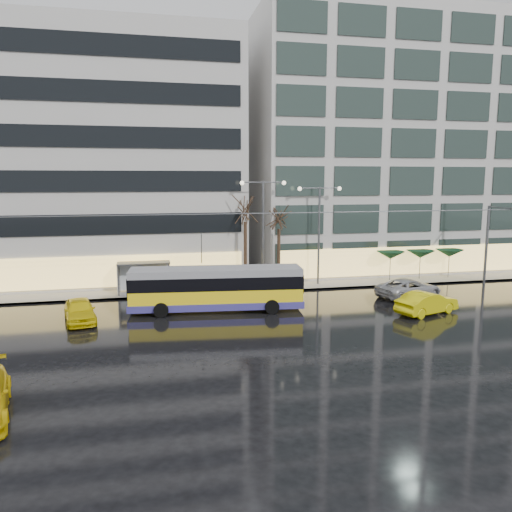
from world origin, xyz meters
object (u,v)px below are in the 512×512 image
object	(u,v)px
street_lamp_near	(263,219)
trolleybus	(216,290)
bus_shelter	(139,270)
taxi_a	(80,310)

from	to	relation	value
street_lamp_near	trolleybus	bearing A→B (deg)	-126.56
bus_shelter	street_lamp_near	bearing A→B (deg)	0.63
trolleybus	street_lamp_near	size ratio (longest dim) A/B	1.37
street_lamp_near	taxi_a	world-z (taller)	street_lamp_near
bus_shelter	taxi_a	xyz separation A→B (m)	(-3.74, -7.45, -1.18)
taxi_a	bus_shelter	bearing A→B (deg)	52.17
trolleybus	taxi_a	bearing A→B (deg)	-174.44
trolleybus	bus_shelter	xyz separation A→B (m)	(-5.44, 6.55, 0.43)
street_lamp_near	taxi_a	bearing A→B (deg)	-151.84
bus_shelter	taxi_a	distance (m)	8.42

